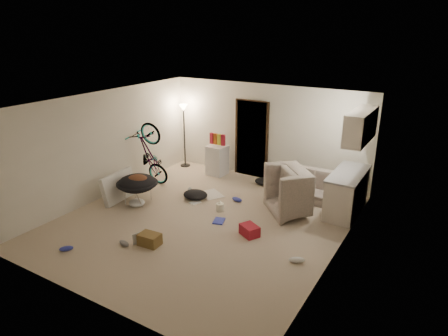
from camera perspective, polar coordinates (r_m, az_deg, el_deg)
The scene contains 39 objects.
floor at distance 8.48m, azimuth -3.01°, elevation -7.64°, with size 5.50×6.00×0.02m, color #BEAB92.
ceiling at distance 7.65m, azimuth -3.35°, elevation 9.36°, with size 5.50×6.00×0.02m, color white.
wall_back at distance 10.49m, azimuth 6.09°, elevation 5.08°, with size 5.50×0.02×2.50m, color silver.
wall_front at distance 5.94m, azimuth -19.78°, elevation -7.86°, with size 5.50×0.02×2.50m, color silver.
wall_left at distance 9.73m, azimuth -16.79°, elevation 3.17°, with size 0.02×6.00×2.50m, color silver.
wall_right at distance 6.91m, azimuth 16.20°, elevation -3.49°, with size 0.02×6.00×2.50m, color silver.
doorway at distance 10.69m, azimuth 4.01°, elevation 4.14°, with size 0.85×0.10×2.04m, color black.
door_trim at distance 10.66m, azimuth 3.94°, elevation 4.10°, with size 0.97×0.04×2.10m, color #301F10.
floor_lamp at distance 11.38m, azimuth -5.75°, elevation 6.54°, with size 0.28×0.28×1.81m.
kitchen_counter at distance 9.09m, azimuth 17.12°, elevation -3.45°, with size 0.60×1.50×0.88m, color silver.
counter_top at distance 8.93m, azimuth 17.42°, elevation -0.73°, with size 0.64×1.54×0.04m, color gray.
kitchen_uppers at distance 8.61m, azimuth 18.96°, elevation 5.68°, with size 0.38×1.40×0.65m, color silver.
sofa at distance 9.74m, azimuth 13.18°, elevation -2.48°, with size 1.97×0.77×0.57m, color #3E473F.
armchair at distance 8.92m, azimuth 11.32°, elevation -3.84°, with size 1.15×1.00×0.75m, color #3E473F.
bicycle at distance 10.36m, azimuth -10.42°, elevation 0.03°, with size 0.59×1.70×0.90m, color black.
book_asset at distance 7.80m, azimuth -12.86°, elevation -10.62°, with size 0.16×0.22×0.02m, color #A51829.
mini_fridge at distance 10.91m, azimuth -0.97°, elevation 1.14°, with size 0.48×0.48×0.81m, color white.
snack_box_0 at distance 10.82m, azimuth -1.76°, elevation 4.27°, with size 0.10×0.07×0.30m, color #A51829.
snack_box_1 at distance 10.76m, azimuth -1.22°, elevation 4.18°, with size 0.10×0.07×0.30m, color #B35116.
snack_box_2 at distance 10.70m, azimuth -0.67°, elevation 4.09°, with size 0.10×0.07×0.30m, color gold.
snack_box_3 at distance 10.64m, azimuth -0.12°, elevation 4.00°, with size 0.10×0.07×0.30m, color #A51829.
saucer_chair at distance 9.35m, azimuth -12.26°, elevation -2.64°, with size 0.95×0.95×0.67m.
hoodie at distance 9.22m, azimuth -12.25°, elevation -1.62°, with size 0.48×0.40×0.22m, color #542E1D.
sofa_drape at distance 9.95m, azimuth 8.12°, elevation -0.11°, with size 0.56×0.46×0.28m, color black.
tv_box at distance 9.64m, azimuth -14.82°, elevation -2.57°, with size 0.12×1.01×0.67m, color silver.
drink_case_a at distance 7.69m, azimuth -10.57°, elevation -10.00°, with size 0.39×0.28×0.22m, color brown.
drink_case_b at distance 7.90m, azimuth 3.67°, elevation -8.88°, with size 0.37×0.27×0.21m, color #A51829.
juicer at distance 8.85m, azimuth -0.57°, elevation -5.53°, with size 0.18×0.18×0.26m.
newspaper at distance 9.73m, azimuth -1.82°, elevation -3.78°, with size 0.45×0.59×0.01m, color silver.
book_blue at distance 8.44m, azimuth -0.73°, elevation -7.57°, with size 0.22×0.29×0.03m, color #313BB2.
book_white at distance 9.30m, azimuth -4.19°, elevation -4.93°, with size 0.18×0.24×0.02m, color silver.
shoe_0 at distance 9.34m, azimuth 1.87°, elevation -4.51°, with size 0.27×0.11×0.10m, color #313BB2.
shoe_1 at distance 9.91m, azimuth -4.92°, elevation -3.12°, with size 0.26×0.11×0.10m, color slate.
shoe_2 at distance 7.96m, azimuth -21.61°, elevation -10.64°, with size 0.25×0.10×0.09m, color #313BB2.
shoe_3 at distance 7.80m, azimuth -14.08°, elevation -10.39°, with size 0.26×0.10×0.10m, color slate.
shoe_4 at distance 7.20m, azimuth 10.38°, elevation -12.78°, with size 0.28×0.11×0.10m, color white.
clothes_lump_a at distance 9.50m, azimuth -4.11°, elevation -3.82°, with size 0.59×0.51×0.19m, color black.
clothes_lump_b at distance 10.38m, azimuth 5.79°, elevation -1.90°, with size 0.50×0.43×0.15m, color black.
clothes_lump_c at distance 9.35m, azimuth -12.35°, elevation -4.86°, with size 0.42×0.36×0.13m, color silver.
Camera 1 is at (4.25, -6.22, 3.88)m, focal length 32.00 mm.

